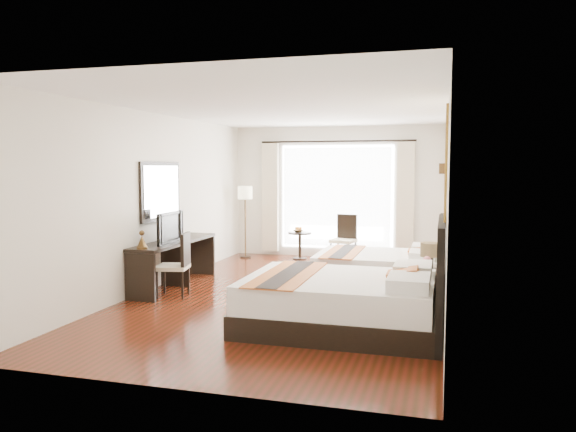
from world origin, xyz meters
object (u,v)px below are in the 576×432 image
(bed_near, at_px, (348,300))
(table_lamp, at_px, (430,252))
(console_desk, at_px, (175,263))
(television, at_px, (165,227))
(floor_lamp, at_px, (245,198))
(bed_far, at_px, (383,268))
(side_table, at_px, (300,246))
(window_chair, at_px, (344,248))
(vase, at_px, (427,271))
(nightstand, at_px, (428,290))
(fruit_bowl, at_px, (298,231))
(desk_chair, at_px, (174,277))

(bed_near, height_order, table_lamp, bed_near)
(console_desk, xyz_separation_m, television, (0.02, -0.33, 0.62))
(floor_lamp, bearing_deg, television, -91.69)
(bed_far, xyz_separation_m, television, (-3.25, -1.29, 0.70))
(table_lamp, distance_m, console_desk, 4.06)
(television, height_order, side_table, television)
(console_desk, bearing_deg, window_chair, 52.64)
(vase, bearing_deg, window_chair, 115.98)
(nightstand, relative_size, vase, 4.64)
(bed_near, bearing_deg, fruit_bowl, 111.32)
(bed_near, relative_size, console_desk, 1.07)
(table_lamp, height_order, television, television)
(side_table, bearing_deg, table_lamp, -51.91)
(bed_far, bearing_deg, console_desk, -163.64)
(floor_lamp, bearing_deg, window_chair, -2.06)
(desk_chair, distance_m, window_chair, 4.11)
(bed_near, xyz_separation_m, nightstand, (0.90, 1.18, -0.08))
(table_lamp, bearing_deg, floor_lamp, 139.33)
(console_desk, relative_size, window_chair, 2.25)
(nightstand, bearing_deg, floor_lamp, 138.40)
(floor_lamp, bearing_deg, fruit_bowl, 5.64)
(console_desk, distance_m, side_table, 3.43)
(vase, bearing_deg, television, 175.86)
(vase, height_order, console_desk, console_desk)
(floor_lamp, bearing_deg, desk_chair, -86.71)
(nightstand, relative_size, television, 0.65)
(nightstand, xyz_separation_m, floor_lamp, (-3.90, 3.46, 1.03))
(nightstand, xyz_separation_m, console_desk, (-4.02, 0.42, 0.11))
(floor_lamp, bearing_deg, bed_near, -57.15)
(side_table, height_order, fruit_bowl, fruit_bowl)
(bed_near, relative_size, nightstand, 4.26)
(bed_near, distance_m, bed_far, 2.57)
(table_lamp, distance_m, side_table, 4.47)
(nightstand, distance_m, side_table, 4.51)
(window_chair, bearing_deg, table_lamp, 40.12)
(side_table, height_order, window_chair, window_chair)
(nightstand, height_order, console_desk, console_desk)
(bed_near, relative_size, window_chair, 2.42)
(table_lamp, height_order, vase, table_lamp)
(bed_near, height_order, desk_chair, bed_near)
(television, xyz_separation_m, window_chair, (2.24, 3.29, -0.70))
(bed_far, bearing_deg, vase, -64.93)
(table_lamp, distance_m, desk_chair, 3.75)
(floor_lamp, distance_m, window_chair, 2.36)
(bed_near, distance_m, console_desk, 3.51)
(vase, distance_m, desk_chair, 3.68)
(television, bearing_deg, console_desk, 1.41)
(table_lamp, bearing_deg, bed_far, 120.74)
(floor_lamp, bearing_deg, side_table, 6.51)
(vase, height_order, floor_lamp, floor_lamp)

